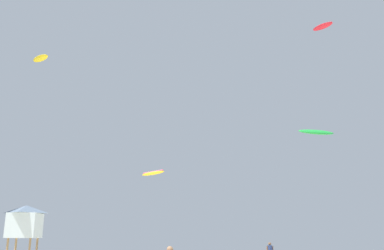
% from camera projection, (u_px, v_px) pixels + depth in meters
% --- Properties ---
extents(lifeguard_tower, '(2.30, 2.30, 4.15)m').
position_uv_depth(lifeguard_tower, '(25.00, 221.00, 29.62)').
color(lifeguard_tower, '#8C704C').
rests_on(lifeguard_tower, ground).
extents(kite_aloft_0, '(2.87, 2.51, 0.72)m').
position_uv_depth(kite_aloft_0, '(40.00, 58.00, 53.53)').
color(kite_aloft_0, yellow).
extents(kite_aloft_1, '(2.30, 2.49, 0.61)m').
position_uv_depth(kite_aloft_1, '(323.00, 26.00, 51.33)').
color(kite_aloft_1, red).
extents(kite_aloft_3, '(4.36, 2.08, 0.94)m').
position_uv_depth(kite_aloft_3, '(316.00, 132.00, 45.44)').
color(kite_aloft_3, green).
extents(kite_aloft_5, '(3.49, 3.65, 0.61)m').
position_uv_depth(kite_aloft_5, '(153.00, 173.00, 49.37)').
color(kite_aloft_5, yellow).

